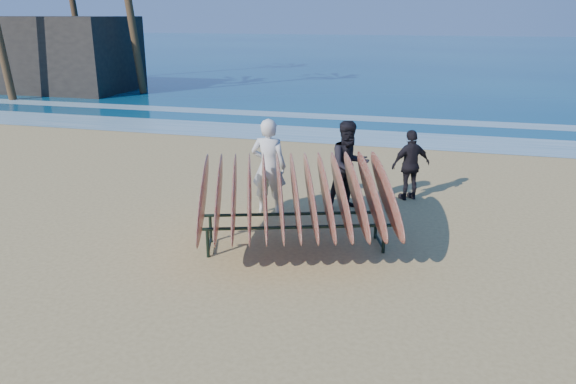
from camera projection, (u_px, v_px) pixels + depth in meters
name	position (u px, v px, depth m)	size (l,w,h in m)	color
ground	(275.00, 261.00, 9.23)	(120.00, 120.00, 0.00)	tan
ocean	(423.00, 51.00, 59.75)	(160.00, 160.00, 0.00)	navy
foam_near	(362.00, 137.00, 18.41)	(160.00, 160.00, 0.00)	white
foam_far	(375.00, 119.00, 21.62)	(160.00, 160.00, 0.00)	white
surfboard_rack	(295.00, 195.00, 9.48)	(3.93, 3.74, 1.61)	black
person_white	(269.00, 167.00, 11.20)	(0.71, 0.46, 1.94)	silver
person_dark_a	(349.00, 166.00, 11.44)	(0.90, 0.70, 1.85)	black
person_dark_b	(411.00, 165.00, 12.10)	(0.90, 0.37, 1.53)	black
building	(50.00, 54.00, 29.22)	(8.42, 4.68, 3.74)	#2D2823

